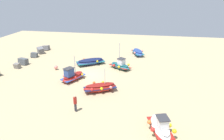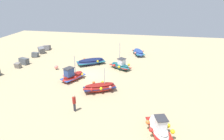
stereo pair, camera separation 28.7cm
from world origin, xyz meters
The scene contains 10 objects.
ground_plane centered at (0.00, 0.00, 0.00)m, with size 54.92×54.92×0.00m, color tan.
fishing_boat_0 centered at (10.25, -5.80, 0.48)m, with size 3.80×2.51×0.87m.
fishing_boat_1 centered at (-2.04, 1.63, 0.58)m, with size 3.59×2.66×3.13m.
fishing_boat_2 centered at (4.06, 1.00, 0.45)m, with size 3.86×4.54×0.87m.
fishing_boat_3 centered at (-10.51, -8.87, 0.56)m, with size 3.48×2.27×1.66m.
fishing_boat_4 centered at (-4.39, -2.49, 0.50)m, with size 2.77×3.90×2.76m.
fishing_boat_5 centered at (3.05, -3.73, 0.52)m, with size 2.96×3.52×3.89m.
person_walking centered at (-8.74, -1.16, 0.98)m, with size 0.32×0.32×1.70m.
breakwater_rocks centered at (0.39, 11.49, 0.48)m, with size 22.75×2.50×1.42m.
mooring_buoy_0 centered at (1.02, 5.28, 0.38)m, with size 0.54×0.54×0.65m.
Camera 2 is at (-24.31, -7.75, 10.70)m, focal length 32.72 mm.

